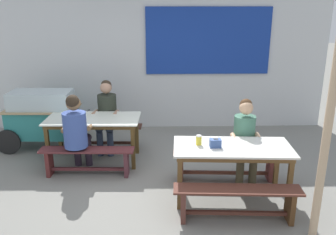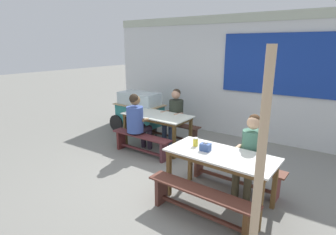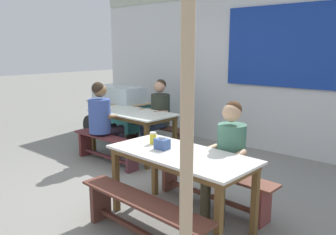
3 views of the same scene
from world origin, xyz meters
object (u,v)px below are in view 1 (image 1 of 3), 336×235
object	(u,v)px
person_left_back_turned	(76,129)
bench_far_front	(88,158)
bench_near_back	(226,161)
tissue_box	(215,143)
dining_table_far	(93,122)
food_cart	(42,116)
dining_table_near	(232,152)
wooden_support_post	(325,146)
bench_near_front	(237,199)
bench_far_back	(101,134)
person_right_near_table	(245,137)
condiment_jar	(199,140)
person_center_facing	(107,112)

from	to	relation	value
person_left_back_turned	bench_far_front	bearing A→B (deg)	-23.67
bench_near_back	tissue_box	bearing A→B (deg)	-114.99
dining_table_far	food_cart	size ratio (longest dim) A/B	0.98
dining_table_near	wooden_support_post	distance (m)	1.27
bench_near_back	food_cart	bearing A→B (deg)	156.50
person_left_back_turned	tissue_box	size ratio (longest dim) A/B	8.87
bench_near_back	bench_far_front	bearing A→B (deg)	174.97
dining_table_near	bench_near_front	distance (m)	0.67
wooden_support_post	bench_far_back	bearing A→B (deg)	135.64
food_cart	tissue_box	xyz separation A→B (m)	(2.85, -1.92, 0.20)
dining_table_far	bench_near_front	size ratio (longest dim) A/B	1.00
food_cart	person_left_back_turned	distance (m)	1.41
dining_table_far	person_right_near_table	distance (m)	2.45
bench_near_front	tissue_box	distance (m)	0.77
bench_near_front	condiment_jar	world-z (taller)	condiment_jar
tissue_box	wooden_support_post	distance (m)	1.37
bench_far_front	condiment_jar	bearing A→B (deg)	-22.31
dining_table_near	person_center_facing	world-z (taller)	person_center_facing
person_left_back_turned	dining_table_far	bearing A→B (deg)	70.13
food_cart	tissue_box	distance (m)	3.44
condiment_jar	wooden_support_post	distance (m)	1.58
dining_table_far	condiment_jar	world-z (taller)	condiment_jar
dining_table_near	tissue_box	distance (m)	0.27
bench_far_front	person_right_near_table	xyz separation A→B (m)	(2.33, -0.27, 0.41)
person_center_facing	tissue_box	xyz separation A→B (m)	(1.65, -1.77, 0.10)
bench_near_back	person_left_back_turned	bearing A→B (deg)	173.61
bench_near_back	bench_near_front	xyz separation A→B (m)	(-0.06, -1.09, -0.01)
dining_table_far	dining_table_near	world-z (taller)	same
bench_far_front	bench_near_back	xyz separation A→B (m)	(2.09, -0.18, 0.00)
dining_table_near	condiment_jar	xyz separation A→B (m)	(-0.44, 0.06, 0.14)
wooden_support_post	food_cart	bearing A→B (deg)	143.87
dining_table_far	bench_far_front	distance (m)	0.67
bench_near_front	food_cart	size ratio (longest dim) A/B	0.98
tissue_box	wooden_support_post	world-z (taller)	wooden_support_post
food_cart	person_right_near_table	distance (m)	3.65
bench_near_front	tissue_box	world-z (taller)	tissue_box
dining_table_near	condiment_jar	world-z (taller)	condiment_jar
bench_far_back	person_right_near_table	bearing A→B (deg)	-30.50
bench_near_front	bench_near_back	bearing A→B (deg)	86.79
bench_near_back	dining_table_near	bearing A→B (deg)	-93.21
bench_far_front	wooden_support_post	distance (m)	3.37
bench_near_back	wooden_support_post	xyz separation A→B (m)	(0.73, -1.45, 0.83)
condiment_jar	tissue_box	bearing A→B (deg)	-21.85
dining_table_far	person_center_facing	world-z (taller)	person_center_facing
bench_far_back	bench_near_front	distance (m)	3.08
dining_table_far	bench_near_back	size ratio (longest dim) A/B	0.98
dining_table_far	person_left_back_turned	world-z (taller)	person_left_back_turned
bench_far_back	person_right_near_table	size ratio (longest dim) A/B	1.20
bench_far_front	bench_near_front	xyz separation A→B (m)	(2.03, -1.27, -0.00)
bench_far_back	bench_far_front	world-z (taller)	same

